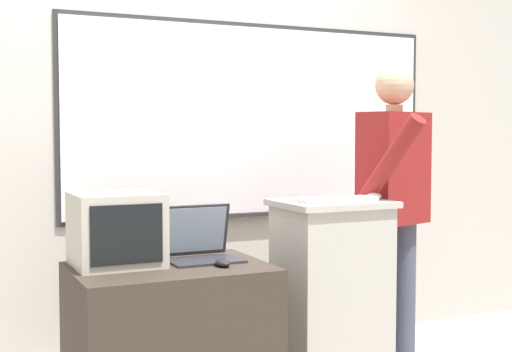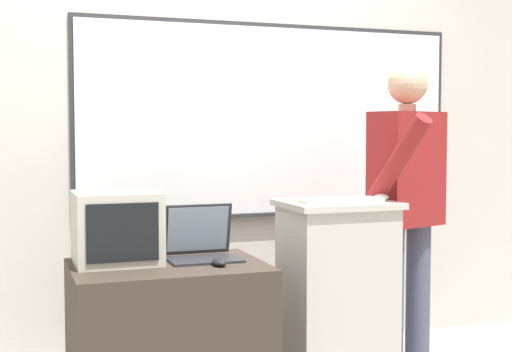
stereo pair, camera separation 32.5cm
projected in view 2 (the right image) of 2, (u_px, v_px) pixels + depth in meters
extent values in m
cube|color=beige|center=(196.00, 124.00, 4.11)|extent=(6.40, 0.12, 2.66)
cube|color=#2D2D30|center=(272.00, 121.00, 4.20)|extent=(2.32, 0.02, 1.13)
cube|color=white|center=(272.00, 121.00, 4.19)|extent=(2.27, 0.02, 1.08)
cube|color=#2D2D30|center=(273.00, 214.00, 4.21)|extent=(2.04, 0.04, 0.02)
cube|color=#BCB7AD|center=(336.00, 300.00, 3.50)|extent=(0.49, 0.40, 0.92)
cube|color=#BCB7AD|center=(337.00, 204.00, 3.47)|extent=(0.54, 0.44, 0.03)
cube|color=#382D26|center=(169.00, 341.00, 3.19)|extent=(0.85, 0.62, 0.70)
cylinder|color=#474C60|center=(391.00, 302.00, 3.72)|extent=(0.13, 0.13, 0.79)
cylinder|color=#474C60|center=(418.00, 297.00, 3.84)|extent=(0.13, 0.13, 0.79)
cube|color=maroon|center=(406.00, 169.00, 3.74)|extent=(0.43, 0.32, 0.60)
cylinder|color=tan|center=(407.00, 108.00, 3.72)|extent=(0.09, 0.09, 0.04)
sphere|color=tan|center=(407.00, 84.00, 3.71)|extent=(0.21, 0.21, 0.21)
cylinder|color=maroon|center=(396.00, 165.00, 3.44)|extent=(0.20, 0.42, 0.50)
cylinder|color=maroon|center=(433.00, 172.00, 3.87)|extent=(0.08, 0.08, 0.57)
cube|color=#28282D|center=(205.00, 260.00, 3.24)|extent=(0.33, 0.20, 0.01)
cube|color=#28282D|center=(198.00, 229.00, 3.35)|extent=(0.32, 0.07, 0.24)
cube|color=#8C9EB2|center=(198.00, 229.00, 3.35)|extent=(0.29, 0.05, 0.21)
cube|color=beige|center=(341.00, 200.00, 3.41)|extent=(0.41, 0.13, 0.02)
ellipsoid|color=black|center=(219.00, 262.00, 3.12)|extent=(0.06, 0.10, 0.03)
ellipsoid|color=silver|center=(381.00, 197.00, 3.50)|extent=(0.06, 0.10, 0.03)
cube|color=#BCB7A8|center=(117.00, 227.00, 3.19)|extent=(0.37, 0.36, 0.32)
cube|color=black|center=(123.00, 233.00, 3.02)|extent=(0.31, 0.01, 0.25)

